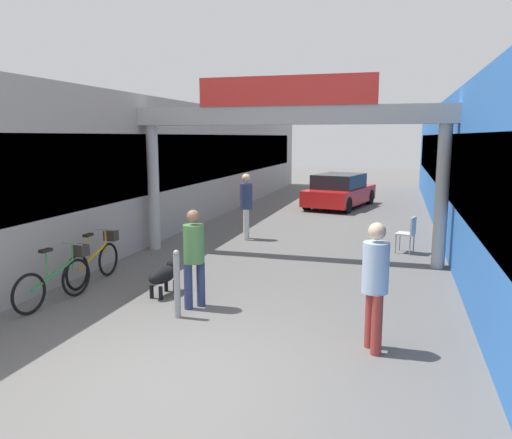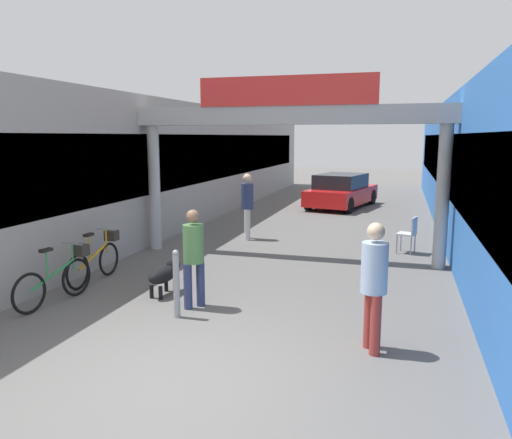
{
  "view_description": "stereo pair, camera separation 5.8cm",
  "coord_description": "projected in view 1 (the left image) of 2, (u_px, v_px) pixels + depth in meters",
  "views": [
    {
      "loc": [
        2.44,
        -4.93,
        2.79
      ],
      "look_at": [
        0.0,
        3.64,
        1.3
      ],
      "focal_mm": 35.0,
      "sensor_mm": 36.0,
      "label": 1
    },
    {
      "loc": [
        2.49,
        -4.91,
        2.79
      ],
      "look_at": [
        0.0,
        3.64,
        1.3
      ],
      "focal_mm": 35.0,
      "sensor_mm": 36.0,
      "label": 2
    }
  ],
  "objects": [
    {
      "name": "ground_plane",
      "position": [
        170.0,
        379.0,
        5.79
      ],
      "size": [
        80.0,
        80.0,
        0.0
      ],
      "primitive_type": "plane",
      "color": "#605E5B"
    },
    {
      "name": "storefront_left",
      "position": [
        173.0,
        162.0,
        17.29
      ],
      "size": [
        3.0,
        26.0,
        3.79
      ],
      "color": "#9E9993",
      "rests_on": "ground_plane"
    },
    {
      "name": "storefront_right",
      "position": [
        493.0,
        167.0,
        14.54
      ],
      "size": [
        3.0,
        26.0,
        3.79
      ],
      "color": "blue",
      "rests_on": "ground_plane"
    },
    {
      "name": "arcade_sign_gateway",
      "position": [
        287.0,
        131.0,
        11.14
      ],
      "size": [
        7.4,
        0.47,
        4.09
      ],
      "color": "#B2B2B2",
      "rests_on": "ground_plane"
    },
    {
      "name": "pedestrian_with_dog",
      "position": [
        194.0,
        252.0,
        8.09
      ],
      "size": [
        0.48,
        0.48,
        1.63
      ],
      "color": "navy",
      "rests_on": "ground_plane"
    },
    {
      "name": "pedestrian_companion",
      "position": [
        375.0,
        278.0,
        6.41
      ],
      "size": [
        0.45,
        0.45,
        1.71
      ],
      "color": "#99332D",
      "rests_on": "ground_plane"
    },
    {
      "name": "pedestrian_carrying_crate",
      "position": [
        246.0,
        202.0,
        13.52
      ],
      "size": [
        0.4,
        0.4,
        1.8
      ],
      "color": "silver",
      "rests_on": "ground_plane"
    },
    {
      "name": "dog_on_leash",
      "position": [
        165.0,
        274.0,
        8.85
      ],
      "size": [
        0.43,
        0.85,
        0.6
      ],
      "color": "black",
      "rests_on": "ground_plane"
    },
    {
      "name": "bicycle_green_nearest",
      "position": [
        59.0,
        278.0,
        8.4
      ],
      "size": [
        0.46,
        1.68,
        0.98
      ],
      "color": "black",
      "rests_on": "ground_plane"
    },
    {
      "name": "bicycle_orange_second",
      "position": [
        97.0,
        259.0,
        9.68
      ],
      "size": [
        0.46,
        1.69,
        0.98
      ],
      "color": "black",
      "rests_on": "ground_plane"
    },
    {
      "name": "bollard_post_metal",
      "position": [
        177.0,
        283.0,
        7.69
      ],
      "size": [
        0.1,
        0.1,
        1.08
      ],
      "color": "gray",
      "rests_on": "ground_plane"
    },
    {
      "name": "cafe_chair_aluminium_nearer",
      "position": [
        409.0,
        231.0,
        11.96
      ],
      "size": [
        0.49,
        0.49,
        0.89
      ],
      "color": "gray",
      "rests_on": "ground_plane"
    },
    {
      "name": "parked_car_red",
      "position": [
        340.0,
        191.0,
        19.78
      ],
      "size": [
        2.61,
        4.29,
        1.33
      ],
      "color": "red",
      "rests_on": "ground_plane"
    }
  ]
}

